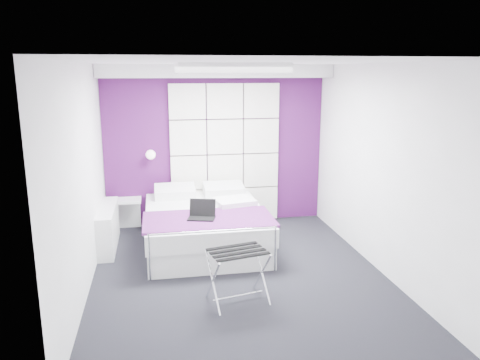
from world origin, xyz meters
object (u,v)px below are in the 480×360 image
Objects in this scene: radiator at (108,227)px; laptop at (201,214)px; luggage_rack at (238,276)px; wall_lamp at (151,154)px; nightstand at (128,200)px; bed at (205,226)px.

laptop is at bearing -28.25° from radiator.
radiator reaches higher than luggage_rack.
wall_lamp is 3.01m from luggage_rack.
laptop is (1.03, -1.41, 0.15)m from nightstand.
bed is (0.74, -0.96, -0.91)m from wall_lamp.
laptop is at bearing -53.92° from nightstand.
bed is 1.46m from nightstand.
nightstand is (0.26, 0.72, 0.19)m from radiator.
wall_lamp reaches higher than radiator.
radiator is (-0.64, -0.76, -0.92)m from wall_lamp.
laptop is (-0.27, 1.27, 0.35)m from luggage_rack.
luggage_rack is 1.34m from laptop.
bed is 5.97× the size of laptop.
wall_lamp is at bearing 96.34° from luggage_rack.
wall_lamp is 0.82m from nightstand.
wall_lamp reaches higher than nightstand.
luggage_rack is (1.55, -1.96, -0.00)m from radiator.
laptop reaches higher than radiator.
bed is at bearing 83.48° from luggage_rack.
radiator is at bearing 171.74° from bed.
luggage_rack is (1.30, -2.68, -0.20)m from nightstand.
radiator is 1.50m from laptop.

